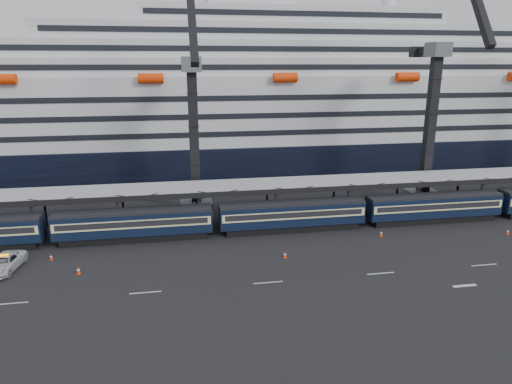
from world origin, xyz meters
TOP-DOWN VIEW (x-y plane):
  - ground at (0.00, 0.00)m, footprint 260.00×260.00m
  - lane_markings at (8.15, -5.23)m, footprint 111.00×4.27m
  - train at (-4.65, 10.00)m, footprint 133.05×3.00m
  - canopy at (0.00, 14.00)m, footprint 130.00×6.25m
  - cruise_ship at (-1.08, 45.99)m, footprint 214.09×28.84m
  - crane_dark_near at (-20.00, 18.59)m, footprint 4.50×17.75m
  - crane_dark_mid at (15.00, 17.59)m, footprint 4.50×18.24m
  - pickup_truck at (-40.97, 3.56)m, footprint 3.50×6.26m
  - traffic_cone_a at (-33.09, 1.30)m, footprint 0.43×0.43m
  - traffic_cone_b at (-36.80, 5.56)m, footprint 0.35×0.35m
  - traffic_cone_c at (-10.94, 1.63)m, footprint 0.39×0.39m
  - traffic_cone_d at (2.63, 6.00)m, footprint 0.41×0.41m
  - traffic_cone_e at (18.90, 3.79)m, footprint 0.40×0.40m

SIDE VIEW (x-z plane):
  - ground at x=0.00m, z-range 0.00..0.00m
  - lane_markings at x=8.15m, z-range 0.00..0.02m
  - traffic_cone_b at x=-36.80m, z-range 0.00..0.70m
  - traffic_cone_c at x=-10.94m, z-range 0.00..0.77m
  - traffic_cone_e at x=18.90m, z-range -0.01..0.79m
  - traffic_cone_d at x=2.63m, z-range -0.01..0.81m
  - traffic_cone_a at x=-33.09m, z-range -0.01..0.86m
  - pickup_truck at x=-40.97m, z-range 0.00..1.65m
  - train at x=-4.65m, z-range 0.18..4.23m
  - canopy at x=0.00m, z-range 2.49..8.01m
  - crane_dark_near at x=-20.00m, z-range -5.61..29.47m
  - cruise_ship at x=-1.08m, z-range -4.66..29.34m
  - crane_dark_mid at x=15.00m, z-range -6.46..33.18m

